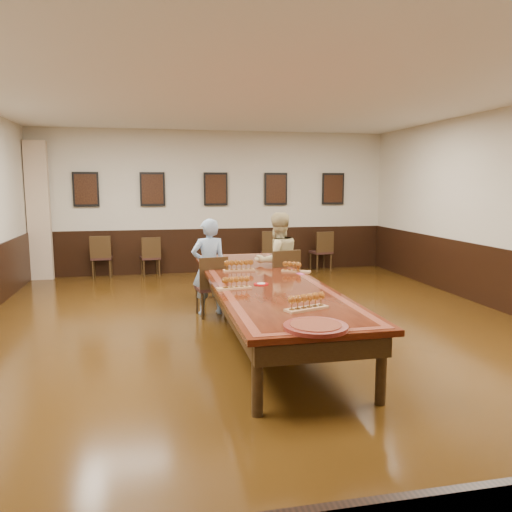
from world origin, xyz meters
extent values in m
cube|color=black|center=(0.00, 0.00, -0.01)|extent=(8.00, 10.00, 0.02)
cube|color=white|center=(0.00, 0.00, 3.21)|extent=(8.00, 10.00, 0.02)
cube|color=beige|center=(0.00, 5.01, 1.60)|extent=(8.00, 0.02, 3.20)
imported|color=#4575AE|center=(-0.59, 1.22, 0.75)|extent=(0.59, 0.43, 1.49)
imported|color=#C9B67D|center=(0.51, 1.25, 0.79)|extent=(0.89, 0.75, 1.57)
cube|color=#D2469E|center=(0.60, 0.30, 0.76)|extent=(0.09, 0.14, 0.01)
cube|color=tan|center=(-3.75, 4.82, 1.45)|extent=(0.45, 0.18, 2.90)
cube|color=black|center=(0.00, 4.98, 0.50)|extent=(7.98, 0.04, 1.00)
cube|color=black|center=(0.00, 0.00, 0.72)|extent=(1.40, 5.00, 0.06)
cube|color=brown|center=(0.00, 0.00, 0.75)|extent=(1.28, 4.88, 0.00)
cube|color=black|center=(0.00, 0.00, 0.75)|extent=(1.10, 4.70, 0.00)
cube|color=black|center=(0.00, 0.00, 0.57)|extent=(1.25, 4.85, 0.18)
cylinder|color=black|center=(-0.58, -2.32, 0.34)|extent=(0.10, 0.10, 0.69)
cylinder|color=black|center=(0.58, -2.32, 0.34)|extent=(0.10, 0.10, 0.69)
cylinder|color=black|center=(-0.58, 2.32, 0.34)|extent=(0.10, 0.10, 0.69)
cylinder|color=black|center=(0.58, 2.32, 0.34)|extent=(0.10, 0.10, 0.69)
cube|color=black|center=(-2.80, 4.94, 1.90)|extent=(0.54, 0.03, 0.74)
cube|color=black|center=(-2.80, 4.92, 1.90)|extent=(0.46, 0.01, 0.64)
cube|color=black|center=(-1.40, 4.94, 1.90)|extent=(0.54, 0.03, 0.74)
cube|color=black|center=(-1.40, 4.92, 1.90)|extent=(0.46, 0.01, 0.64)
cube|color=black|center=(0.00, 4.94, 1.90)|extent=(0.54, 0.03, 0.74)
cube|color=black|center=(0.00, 4.92, 1.90)|extent=(0.46, 0.01, 0.64)
cube|color=black|center=(1.40, 4.94, 1.90)|extent=(0.54, 0.03, 0.74)
cube|color=black|center=(1.40, 4.92, 1.90)|extent=(0.46, 0.01, 0.64)
cube|color=black|center=(2.80, 4.94, 1.90)|extent=(0.54, 0.03, 0.74)
cube|color=black|center=(2.80, 4.92, 1.90)|extent=(0.46, 0.01, 0.64)
cube|color=#A36F44|center=(-0.21, 0.71, 0.76)|extent=(0.46, 0.15, 0.03)
cube|color=#A36F44|center=(0.58, 0.46, 0.76)|extent=(0.43, 0.31, 0.03)
cube|color=#A36F44|center=(-0.48, -0.51, 0.76)|extent=(0.44, 0.19, 0.03)
cube|color=#A36F44|center=(0.07, -1.66, 0.77)|extent=(0.49, 0.29, 0.03)
cylinder|color=#A90B0D|center=(-0.11, -0.33, 0.76)|extent=(0.19, 0.19, 0.02)
cylinder|color=silver|center=(-0.11, -0.33, 0.77)|extent=(0.10, 0.10, 0.01)
cylinder|color=#4F130F|center=(-0.05, -2.31, 0.77)|extent=(0.67, 0.67, 0.04)
cylinder|color=brown|center=(-0.05, -2.31, 0.79)|extent=(0.54, 0.54, 0.01)
camera|label=1|loc=(-1.44, -6.36, 2.02)|focal=35.00mm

